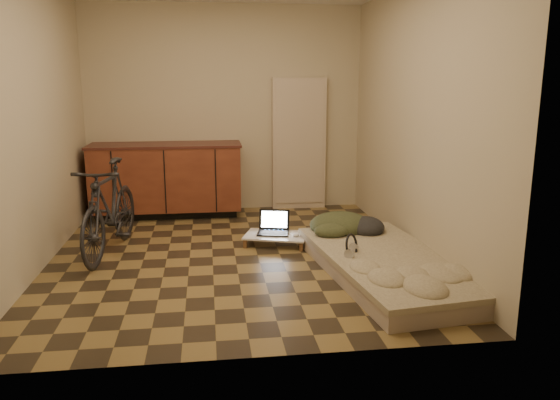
{
  "coord_description": "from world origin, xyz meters",
  "views": [
    {
      "loc": [
        -0.24,
        -5.08,
        1.7
      ],
      "look_at": [
        0.44,
        -0.01,
        0.55
      ],
      "focal_mm": 35.0,
      "sensor_mm": 36.0,
      "label": 1
    }
  ],
  "objects": [
    {
      "name": "cabinets",
      "position": [
        -0.75,
        1.7,
        0.47
      ],
      "size": [
        1.84,
        0.62,
        0.91
      ],
      "color": "black",
      "rests_on": "ground"
    },
    {
      "name": "futon",
      "position": [
        1.3,
        -0.72,
        0.09
      ],
      "size": [
        1.26,
        2.21,
        0.18
      ],
      "rotation": [
        0.0,
        0.0,
        0.12
      ],
      "color": "tan",
      "rests_on": "ground"
    },
    {
      "name": "laptop",
      "position": [
        0.43,
        0.41,
        0.15
      ],
      "size": [
        0.37,
        0.35,
        0.22
      ],
      "rotation": [
        0.0,
        0.0,
        -0.21
      ],
      "color": "black",
      "rests_on": "lap_desk"
    },
    {
      "name": "clothing_pile",
      "position": [
        1.15,
        0.15,
        0.31
      ],
      "size": [
        0.72,
        0.63,
        0.26
      ],
      "primitive_type": null,
      "rotation": [
        0.0,
        0.0,
        0.12
      ],
      "color": "#323921",
      "rests_on": "futon"
    },
    {
      "name": "appliance_panel",
      "position": [
        0.95,
        1.94,
        0.85
      ],
      "size": [
        0.7,
        0.1,
        1.7
      ],
      "primitive_type": "cube",
      "color": "beige",
      "rests_on": "ground"
    },
    {
      "name": "lap_desk",
      "position": [
        0.45,
        0.33,
        0.09
      ],
      "size": [
        0.73,
        0.59,
        0.11
      ],
      "rotation": [
        0.0,
        0.0,
        -0.31
      ],
      "color": "brown",
      "rests_on": "ground"
    },
    {
      "name": "mouse",
      "position": [
        0.64,
        0.23,
        0.12
      ],
      "size": [
        0.1,
        0.1,
        0.03
      ],
      "primitive_type": "ellipsoid",
      "rotation": [
        0.0,
        0.0,
        -0.71
      ],
      "color": "silver",
      "rests_on": "lap_desk"
    },
    {
      "name": "headphones",
      "position": [
        0.99,
        -0.62,
        0.26
      ],
      "size": [
        0.33,
        0.34,
        0.17
      ],
      "primitive_type": null,
      "rotation": [
        0.0,
        0.0,
        0.91
      ],
      "color": "black",
      "rests_on": "futon"
    },
    {
      "name": "room_shell",
      "position": [
        0.0,
        0.0,
        1.3
      ],
      "size": [
        3.5,
        4.0,
        2.6
      ],
      "color": "olive",
      "rests_on": "ground"
    },
    {
      "name": "bicycle",
      "position": [
        -1.2,
        0.24,
        0.51
      ],
      "size": [
        0.71,
        1.62,
        1.01
      ],
      "primitive_type": "imported",
      "rotation": [
        0.0,
        0.0,
        -0.16
      ],
      "color": "black",
      "rests_on": "ground"
    }
  ]
}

